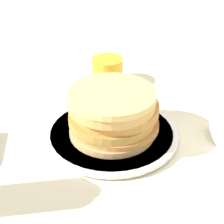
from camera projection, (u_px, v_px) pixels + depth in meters
ground_plane at (114, 145)px, 0.68m from camera, size 4.00×4.00×0.00m
plate at (112, 133)px, 0.69m from camera, size 0.25×0.25×0.01m
pancake_stack at (112, 112)px, 0.67m from camera, size 0.17×0.17×0.08m
juice_glass at (107, 71)px, 0.87m from camera, size 0.07×0.07×0.06m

